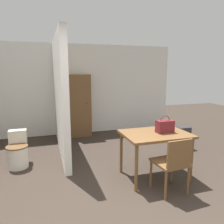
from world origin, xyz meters
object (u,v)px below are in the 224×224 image
object	(u,v)px
handbag	(165,126)
space_heater	(183,138)
dining_table	(155,138)
wooden_cabinet	(79,105)
toilet	(18,152)
wooden_chair	(173,162)

from	to	relation	value
handbag	space_heater	distance (m)	1.69
dining_table	wooden_cabinet	bearing A→B (deg)	105.82
wooden_cabinet	space_heater	xyz separation A→B (m)	(2.11, -1.76, -0.59)
toilet	wooden_cabinet	world-z (taller)	wooden_cabinet
wooden_chair	toilet	size ratio (longest dim) A/B	1.30
toilet	handbag	bearing A→B (deg)	-25.84
dining_table	space_heater	xyz separation A→B (m)	(1.31, 1.05, -0.43)
dining_table	space_heater	size ratio (longest dim) A/B	2.11
dining_table	toilet	world-z (taller)	dining_table
toilet	space_heater	world-z (taller)	toilet
wooden_chair	handbag	distance (m)	0.66
wooden_chair	space_heater	distance (m)	2.06
dining_table	wooden_chair	xyz separation A→B (m)	(0.00, -0.52, -0.20)
dining_table	wooden_chair	bearing A→B (deg)	-89.63
dining_table	wooden_chair	size ratio (longest dim) A/B	1.26
toilet	handbag	size ratio (longest dim) A/B	2.29
wooden_cabinet	space_heater	world-z (taller)	wooden_cabinet
toilet	dining_table	bearing A→B (deg)	-26.96
dining_table	space_heater	world-z (taller)	dining_table
dining_table	wooden_cabinet	distance (m)	2.93
dining_table	wooden_chair	world-z (taller)	wooden_chair
space_heater	dining_table	bearing A→B (deg)	-141.12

